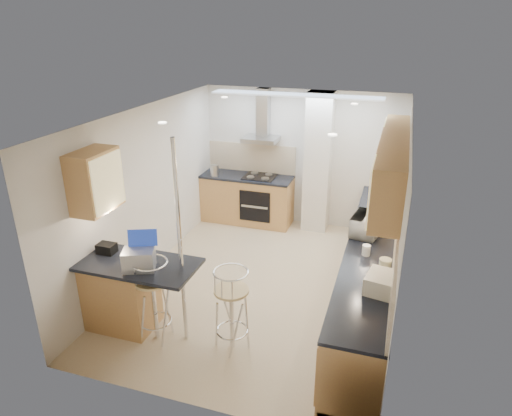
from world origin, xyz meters
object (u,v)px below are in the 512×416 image
(microwave, at_px, (366,225))
(bar_stool_near, at_px, (154,300))
(laptop, at_px, (139,259))
(bar_stool_end, at_px, (232,310))
(bread_bin, at_px, (381,283))

(microwave, distance_m, bar_stool_near, 2.92)
(laptop, height_order, bar_stool_end, laptop)
(microwave, xyz_separation_m, bar_stool_near, (-2.26, -1.77, -0.53))
(bar_stool_near, bearing_deg, bread_bin, -14.93)
(bar_stool_near, xyz_separation_m, bread_bin, (2.54, 0.40, 0.49))
(microwave, bearing_deg, laptop, 135.20)
(microwave, bearing_deg, bar_stool_end, 150.06)
(laptop, height_order, bar_stool_near, laptop)
(laptop, distance_m, bread_bin, 2.71)
(microwave, xyz_separation_m, bar_stool_end, (-1.32, -1.65, -0.54))
(bar_stool_near, relative_size, bread_bin, 2.83)
(bar_stool_near, height_order, bread_bin, bread_bin)
(laptop, bearing_deg, bread_bin, -13.71)
(laptop, distance_m, bar_stool_near, 0.55)
(bar_stool_end, bearing_deg, microwave, -28.03)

